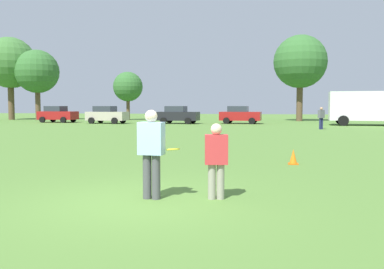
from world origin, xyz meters
TOP-DOWN VIEW (x-y plane):
  - ground_plane at (0.00, 0.00)m, footprint 169.13×169.13m
  - player_thrower at (0.17, 0.26)m, footprint 0.51×0.31m
  - player_defender at (1.43, 0.49)m, footprint 0.49×0.34m
  - frisbee at (0.58, 0.38)m, footprint 0.27×0.27m
  - traffic_cone at (3.16, 5.75)m, footprint 0.32×0.32m
  - parked_car_near_left at (-21.05, 34.18)m, footprint 4.31×2.43m
  - parked_car_mid_left at (-14.54, 32.62)m, footprint 4.31×2.43m
  - parked_car_center at (-7.16, 33.73)m, footprint 4.31×2.43m
  - parked_car_mid_right at (-0.84, 34.99)m, footprint 4.31×2.43m
  - box_truck at (11.82, 33.21)m, footprint 8.64×3.37m
  - bystander_sideline_watcher at (6.24, 25.92)m, footprint 0.55×0.52m
  - tree_west_oak at (-31.60, 41.05)m, footprint 6.69×6.69m
  - tree_west_maple at (-27.59, 40.88)m, footprint 5.60×5.60m
  - tree_center_elm at (-16.15, 43.44)m, footprint 3.87×3.87m
  - tree_east_birch at (5.65, 43.45)m, footprint 6.35×6.35m

SIDE VIEW (x-z plane):
  - ground_plane at x=0.00m, z-range 0.00..0.00m
  - traffic_cone at x=3.16m, z-range -0.01..0.47m
  - player_defender at x=1.43m, z-range 0.09..1.59m
  - parked_car_near_left at x=-21.05m, z-range 0.01..1.83m
  - parked_car_mid_left at x=-14.54m, z-range 0.01..1.83m
  - parked_car_center at x=-7.16m, z-range 0.01..1.83m
  - parked_car_mid_right at x=-0.84m, z-range 0.01..1.83m
  - frisbee at x=0.58m, z-range 0.94..1.03m
  - bystander_sideline_watcher at x=6.24m, z-range 0.11..1.86m
  - player_thrower at x=0.17m, z-range 0.11..1.88m
  - box_truck at x=11.82m, z-range 0.16..3.34m
  - tree_center_elm at x=-16.15m, z-range 1.18..7.47m
  - tree_west_maple at x=-27.59m, z-range 1.71..10.81m
  - tree_east_birch at x=5.65m, z-range 1.94..12.26m
  - tree_west_oak at x=-31.60m, z-range 2.04..12.91m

